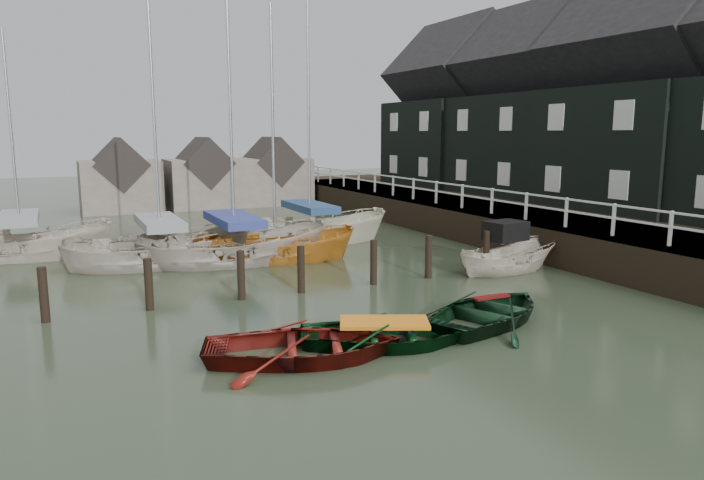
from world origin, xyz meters
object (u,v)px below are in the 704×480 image
rowboat_green (384,345)px  sailboat_b (235,261)px  motorboat (508,268)px  sailboat_a (162,263)px  rowboat_dkgreen (490,322)px  sailboat_c (276,260)px  sailboat_e (22,256)px  rowboat_red (304,359)px  sailboat_d (310,241)px

rowboat_green → sailboat_b: (-0.62, 10.28, 0.06)m
motorboat → sailboat_a: bearing=52.6°
rowboat_dkgreen → sailboat_a: size_ratio=0.37×
sailboat_c → motorboat: bearing=-111.9°
sailboat_e → rowboat_red: bearing=-145.8°
sailboat_d → sailboat_c: bearing=155.6°
sailboat_b → sailboat_d: size_ratio=0.99×
rowboat_red → sailboat_a: 11.15m
sailboat_e → motorboat: bearing=-109.8°
sailboat_d → sailboat_e: (-11.09, 1.39, -0.00)m
motorboat → sailboat_e: size_ratio=0.45×
sailboat_a → sailboat_d: size_ratio=0.96×
rowboat_dkgreen → sailboat_d: (0.24, 12.75, 0.06)m
motorboat → sailboat_b: 9.68m
sailboat_a → sailboat_d: sailboat_d is taller
rowboat_green → motorboat: bearing=-31.7°
sailboat_d → sailboat_a: bearing=123.1°
rowboat_dkgreen → sailboat_a: sailboat_a is taller
sailboat_a → rowboat_dkgreen: bearing=-148.2°
rowboat_red → rowboat_green: 1.91m
rowboat_green → sailboat_a: bearing=40.6°
motorboat → rowboat_dkgreen: bearing=129.8°
rowboat_red → sailboat_c: sailboat_c is taller
sailboat_d → sailboat_e: bearing=98.2°
rowboat_red → motorboat: (9.34, 4.94, 0.10)m
sailboat_d → rowboat_red: bearing=173.2°
rowboat_green → sailboat_c: bearing=20.2°
rowboat_red → rowboat_green: (1.91, 0.05, 0.00)m
rowboat_red → sailboat_d: 14.22m
rowboat_red → motorboat: bearing=-43.8°
rowboat_green → sailboat_a: 11.46m
motorboat → sailboat_d: (-3.98, 8.24, -0.04)m
sailboat_a → motorboat: bearing=-119.1°
rowboat_dkgreen → sailboat_b: bearing=-1.8°
rowboat_red → sailboat_c: 10.41m
rowboat_green → sailboat_c: size_ratio=0.37×
rowboat_dkgreen → sailboat_a: 12.38m
motorboat → sailboat_d: bearing=18.7°
sailboat_a → sailboat_b: sailboat_b is taller
rowboat_dkgreen → sailboat_c: sailboat_c is taller
motorboat → sailboat_c: 8.34m
sailboat_b → sailboat_c: (1.45, -0.29, -0.05)m
rowboat_red → rowboat_dkgreen: (5.11, 0.42, 0.00)m
motorboat → sailboat_e: (-15.07, 9.63, -0.04)m
motorboat → sailboat_a: size_ratio=0.39×
sailboat_a → sailboat_d: bearing=-71.1°
motorboat → sailboat_a: sailboat_a is taller
rowboat_red → sailboat_b: bearing=11.2°
motorboat → rowboat_green: bearing=116.3°
rowboat_green → rowboat_dkgreen: rowboat_dkgreen is taller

